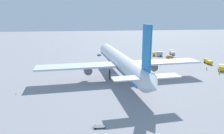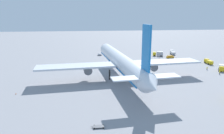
# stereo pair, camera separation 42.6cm
# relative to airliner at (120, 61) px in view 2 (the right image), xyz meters

# --- Properties ---
(ground_plane) EXTENTS (600.00, 600.00, 0.00)m
(ground_plane) POSITION_rel_airliner_xyz_m (1.30, 0.12, -7.35)
(ground_plane) COLOR gray
(airliner) EXTENTS (77.21, 70.69, 24.12)m
(airliner) POSITION_rel_airliner_xyz_m (0.00, 0.00, 0.00)
(airliner) COLOR silver
(airliner) RESTS_ON ground
(service_truck_2) EXTENTS (7.07, 2.89, 2.39)m
(service_truck_2) POSITION_rel_airliner_xyz_m (19.35, -54.54, -6.03)
(service_truck_2) COLOR yellow
(service_truck_2) RESTS_ON ground
(service_truck_3) EXTENTS (4.91, 7.03, 3.11)m
(service_truck_3) POSITION_rel_airliner_xyz_m (46.02, -34.77, -5.66)
(service_truck_3) COLOR yellow
(service_truck_3) RESTS_ON ground
(service_truck_4) EXTENTS (6.10, 5.18, 2.89)m
(service_truck_4) POSITION_rel_airliner_xyz_m (4.09, -51.79, -5.76)
(service_truck_4) COLOR yellow
(service_truck_4) RESTS_ON ground
(service_truck_5) EXTENTS (7.14, 3.72, 2.72)m
(service_truck_5) POSITION_rel_airliner_xyz_m (50.51, -47.00, -5.96)
(service_truck_5) COLOR white
(service_truck_5) RESTS_ON ground
(service_van) EXTENTS (2.70, 5.03, 1.97)m
(service_van) POSITION_rel_airliner_xyz_m (37.31, -39.44, -6.31)
(service_van) COLOR orange
(service_van) RESTS_ON ground
(baggage_cart_0) EXTENTS (2.20, 3.37, 1.52)m
(baggage_cart_0) POSITION_rel_airliner_xyz_m (54.02, 4.39, -6.52)
(baggage_cart_0) COLOR #595B60
(baggage_cart_0) RESTS_ON ground
(baggage_cart_1) EXTENTS (1.60, 3.41, 0.40)m
(baggage_cart_1) POSITION_rel_airliner_xyz_m (-41.13, 13.08, -7.08)
(baggage_cart_1) COLOR #595B60
(baggage_cart_1) RESTS_ON ground
(ground_worker_0) EXTENTS (0.54, 0.54, 1.72)m
(ground_worker_0) POSITION_rel_airliner_xyz_m (28.61, -47.43, -6.47)
(ground_worker_0) COLOR #3F3F47
(ground_worker_0) RESTS_ON ground
(ground_worker_1) EXTENTS (0.43, 0.43, 1.74)m
(ground_worker_1) POSITION_rel_airliner_xyz_m (-1.65, -46.71, -6.46)
(ground_worker_1) COLOR #3F3F47
(ground_worker_1) RESTS_ON ground
(ground_worker_2) EXTENTS (0.49, 0.49, 1.73)m
(ground_worker_2) POSITION_rel_airliner_xyz_m (32.07, -41.04, -6.47)
(ground_worker_2) COLOR navy
(ground_worker_2) RESTS_ON ground
(ground_worker_4) EXTENTS (0.55, 0.55, 1.67)m
(ground_worker_4) POSITION_rel_airliner_xyz_m (6.70, -45.67, -6.50)
(ground_worker_4) COLOR black
(ground_worker_4) RESTS_ON ground
(traffic_cone_0) EXTENTS (0.36, 0.36, 0.55)m
(traffic_cone_0) POSITION_rel_airliner_xyz_m (29.96, 39.24, -7.07)
(traffic_cone_0) COLOR orange
(traffic_cone_0) RESTS_ON ground
(traffic_cone_1) EXTENTS (0.36, 0.36, 0.55)m
(traffic_cone_1) POSITION_rel_airliner_xyz_m (37.65, -32.32, -7.07)
(traffic_cone_1) COLOR orange
(traffic_cone_1) RESTS_ON ground
(traffic_cone_2) EXTENTS (0.36, 0.36, 0.55)m
(traffic_cone_2) POSITION_rel_airliner_xyz_m (-14.79, 39.61, -7.07)
(traffic_cone_2) COLOR orange
(traffic_cone_2) RESTS_ON ground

